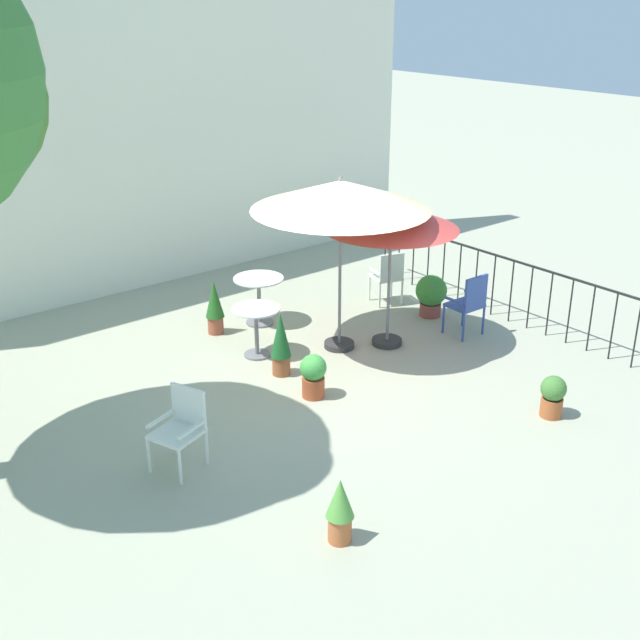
{
  "coord_description": "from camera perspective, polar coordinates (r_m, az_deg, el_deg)",
  "views": [
    {
      "loc": [
        -6.17,
        -7.44,
        4.88
      ],
      "look_at": [
        0.0,
        0.14,
        0.76
      ],
      "focal_mm": 44.81,
      "sensor_mm": 36.0,
      "label": 1
    }
  ],
  "objects": [
    {
      "name": "cafe_table_1",
      "position": [
        11.22,
        -4.58,
        -0.2
      ],
      "size": [
        0.69,
        0.69,
        0.73
      ],
      "color": "silver",
      "rests_on": "ground"
    },
    {
      "name": "potted_plant_0",
      "position": [
        10.67,
        -2.82,
        -1.6
      ],
      "size": [
        0.28,
        0.28,
        0.9
      ],
      "color": "brown",
      "rests_on": "ground"
    },
    {
      "name": "potted_plant_5",
      "position": [
        12.05,
        -7.53,
        1.02
      ],
      "size": [
        0.28,
        0.28,
        0.84
      ],
      "color": "brown",
      "rests_on": "ground"
    },
    {
      "name": "patio_umbrella_1",
      "position": [
        11.13,
        5.12,
        7.33
      ],
      "size": [
        1.9,
        1.9,
        2.19
      ],
      "color": "#2D2D2D",
      "rests_on": "ground"
    },
    {
      "name": "ground_plane",
      "position": [
        10.83,
        0.48,
        -3.95
      ],
      "size": [
        60.0,
        60.0,
        0.0
      ],
      "primitive_type": "plane",
      "color": "#A2A48A"
    },
    {
      "name": "patio_chair_2",
      "position": [
        13.08,
        4.9,
        3.27
      ],
      "size": [
        0.55,
        0.53,
        0.9
      ],
      "color": "white",
      "rests_on": "ground"
    },
    {
      "name": "potted_plant_3",
      "position": [
        10.15,
        -0.48,
        -3.93
      ],
      "size": [
        0.34,
        0.34,
        0.58
      ],
      "color": "#A94928",
      "rests_on": "ground"
    },
    {
      "name": "terrace_railing",
      "position": [
        12.84,
        12.33,
        3.19
      ],
      "size": [
        0.03,
        5.3,
        1.01
      ],
      "color": "black",
      "rests_on": "ground"
    },
    {
      "name": "potted_plant_4",
      "position": [
        7.65,
        1.44,
        -13.27
      ],
      "size": [
        0.27,
        0.27,
        0.68
      ],
      "color": "#B25E33",
      "rests_on": "ground"
    },
    {
      "name": "cafe_table_0",
      "position": [
        12.3,
        -4.39,
        2.03
      ],
      "size": [
        0.77,
        0.77,
        0.75
      ],
      "color": "silver",
      "rests_on": "ground"
    },
    {
      "name": "patio_chair_1",
      "position": [
        8.8,
        -9.86,
        -7.33
      ],
      "size": [
        0.62,
        0.61,
        0.89
      ],
      "color": "white",
      "rests_on": "ground"
    },
    {
      "name": "patio_umbrella_0",
      "position": [
        10.9,
        1.49,
        8.83
      ],
      "size": [
        2.48,
        2.48,
        2.52
      ],
      "color": "#2D2D2D",
      "rests_on": "ground"
    },
    {
      "name": "potted_plant_1",
      "position": [
        10.12,
        16.29,
        -5.18
      ],
      "size": [
        0.31,
        0.31,
        0.54
      ],
      "color": "#AD572D",
      "rests_on": "ground"
    },
    {
      "name": "villa_facade",
      "position": [
        13.89,
        -12.59,
        13.42
      ],
      "size": [
        11.12,
        0.3,
        5.47
      ],
      "primitive_type": "cube",
      "color": "white",
      "rests_on": "ground"
    },
    {
      "name": "potted_plant_2",
      "position": [
        12.74,
        7.94,
        1.87
      ],
      "size": [
        0.5,
        0.5,
        0.67
      ],
      "color": "brown",
      "rests_on": "ground"
    },
    {
      "name": "patio_chair_0",
      "position": [
        12.03,
        10.61,
        1.33
      ],
      "size": [
        0.48,
        0.45,
        0.97
      ],
      "color": "#324B99",
      "rests_on": "ground"
    }
  ]
}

